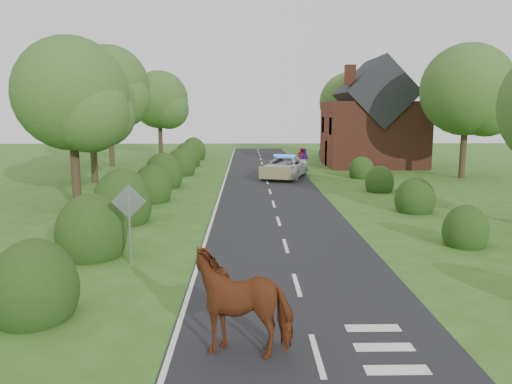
{
  "coord_description": "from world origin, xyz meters",
  "views": [
    {
      "loc": [
        -1.37,
        -13.11,
        4.76
      ],
      "look_at": [
        -0.98,
        8.03,
        1.3
      ],
      "focal_mm": 35.0,
      "sensor_mm": 36.0,
      "label": 1
    }
  ],
  "objects_px": {
    "cow": "(243,307)",
    "police_van": "(284,167)",
    "pedestrian_purple": "(304,159)",
    "road_sign": "(129,213)",
    "pedestrian_red": "(301,158)"
  },
  "relations": [
    {
      "from": "cow",
      "to": "police_van",
      "type": "distance_m",
      "value": 25.9
    },
    {
      "from": "police_van",
      "to": "pedestrian_purple",
      "type": "bearing_deg",
      "value": 84.24
    },
    {
      "from": "police_van",
      "to": "cow",
      "type": "bearing_deg",
      "value": -79.24
    },
    {
      "from": "road_sign",
      "to": "police_van",
      "type": "distance_m",
      "value": 21.16
    },
    {
      "from": "road_sign",
      "to": "cow",
      "type": "height_order",
      "value": "road_sign"
    },
    {
      "from": "cow",
      "to": "police_van",
      "type": "xyz_separation_m",
      "value": [
        2.76,
        25.75,
        -0.1
      ]
    },
    {
      "from": "road_sign",
      "to": "pedestrian_purple",
      "type": "xyz_separation_m",
      "value": [
        8.19,
        24.68,
        -0.76
      ]
    },
    {
      "from": "pedestrian_red",
      "to": "road_sign",
      "type": "bearing_deg",
      "value": 75.32
    },
    {
      "from": "police_van",
      "to": "pedestrian_red",
      "type": "relative_size",
      "value": 3.3
    },
    {
      "from": "cow",
      "to": "pedestrian_purple",
      "type": "height_order",
      "value": "pedestrian_purple"
    },
    {
      "from": "road_sign",
      "to": "pedestrian_red",
      "type": "xyz_separation_m",
      "value": [
        8.06,
        25.27,
        -0.75
      ]
    },
    {
      "from": "road_sign",
      "to": "police_van",
      "type": "bearing_deg",
      "value": 72.63
    },
    {
      "from": "cow",
      "to": "pedestrian_purple",
      "type": "xyz_separation_m",
      "value": [
        4.65,
        30.26,
        0.04
      ]
    },
    {
      "from": "pedestrian_red",
      "to": "cow",
      "type": "bearing_deg",
      "value": 84.69
    },
    {
      "from": "road_sign",
      "to": "cow",
      "type": "relative_size",
      "value": 1.05
    }
  ]
}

